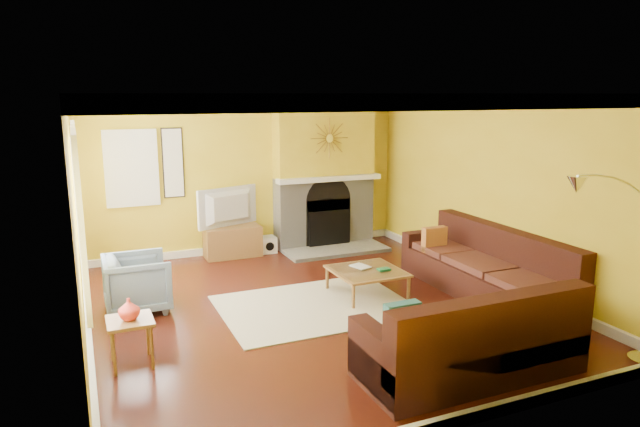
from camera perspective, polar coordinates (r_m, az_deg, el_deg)
name	(u,v)px	position (r m, az deg, el deg)	size (l,w,h in m)	color
floor	(315,307)	(7.48, -0.48, -9.37)	(5.50, 6.00, 0.02)	#511C11
ceiling	(315,93)	(6.97, -0.51, 11.97)	(5.50, 6.00, 0.02)	white
wall_back	(247,174)	(9.90, -7.27, 3.95)	(5.50, 0.02, 2.70)	yellow
wall_front	(466,272)	(4.56, 14.42, -5.72)	(5.50, 0.02, 2.70)	yellow
wall_left	(75,224)	(6.56, -23.30, -0.96)	(0.02, 6.00, 2.70)	yellow
wall_right	(492,190)	(8.54, 16.86, 2.27)	(0.02, 6.00, 2.70)	yellow
baseboard	(315,302)	(7.45, -0.48, -8.86)	(5.50, 6.00, 0.12)	white
crown_molding	(315,99)	(6.97, -0.51, 11.40)	(5.50, 6.00, 0.12)	white
window_left_near	(77,191)	(7.82, -23.17, 2.09)	(0.06, 1.22, 1.72)	white
window_left_far	(79,221)	(5.95, -22.99, -0.70)	(0.06, 1.22, 1.72)	white
window_back	(131,168)	(9.49, -18.34, 4.32)	(0.82, 0.06, 1.22)	white
wall_art	(173,163)	(9.57, -14.48, 4.91)	(0.34, 0.04, 1.14)	white
fireplace	(324,171)	(10.16, 0.41, 4.25)	(1.80, 0.40, 2.70)	#9A9791
mantel	(330,179)	(9.96, 0.96, 3.51)	(1.92, 0.22, 0.08)	white
hearth	(337,250)	(9.94, 1.67, -3.71)	(1.80, 0.70, 0.06)	#9A9791
sunburst	(329,138)	(9.89, 0.95, 7.53)	(0.70, 0.04, 0.70)	olive
rug	(315,306)	(7.46, -0.49, -9.25)	(2.40, 1.80, 0.02)	beige
sectional_sofa	(432,282)	(7.12, 11.10, -6.76)	(3.16, 3.63, 0.90)	#3A1812
coffee_table	(367,282)	(7.86, 4.70, -6.85)	(0.91, 0.91, 0.36)	white
media_console	(233,242)	(9.73, -8.73, -2.80)	(0.94, 0.42, 0.52)	olive
tv	(232,208)	(9.60, -8.84, 0.59)	(1.14, 0.15, 0.66)	black
subwoofer	(267,244)	(9.94, -5.29, -3.10)	(0.28, 0.28, 0.28)	white
armchair	(137,283)	(7.59, -17.80, -6.65)	(0.77, 0.79, 0.72)	slate
side_table	(131,342)	(6.18, -18.34, -12.13)	(0.45, 0.45, 0.49)	olive
vase	(129,309)	(6.05, -18.56, -9.03)	(0.21, 0.21, 0.22)	#E93C2A
book	(355,268)	(7.82, 3.52, -5.45)	(0.19, 0.26, 0.03)	white
arc_lamp	(618,277)	(6.14, 27.61, -5.63)	(1.28, 0.36, 1.99)	silver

